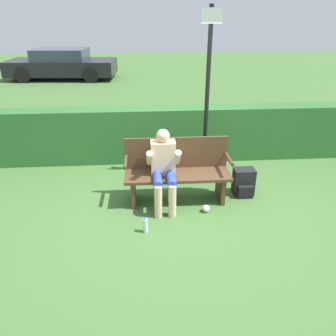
% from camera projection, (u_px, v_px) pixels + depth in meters
% --- Properties ---
extents(ground_plane, '(40.00, 40.00, 0.00)m').
position_uv_depth(ground_plane, '(177.00, 200.00, 5.08)').
color(ground_plane, '#426B33').
extents(hedge_back, '(12.00, 0.43, 1.03)m').
position_uv_depth(hedge_back, '(169.00, 134.00, 6.29)').
color(hedge_back, '#2D662D').
rests_on(hedge_back, ground).
extents(park_bench, '(1.58, 0.49, 0.95)m').
position_uv_depth(park_bench, '(177.00, 171.00, 4.95)').
color(park_bench, '#513823').
rests_on(park_bench, ground).
extents(person_seated, '(0.49, 0.64, 1.14)m').
position_uv_depth(person_seated, '(164.00, 166.00, 4.73)').
color(person_seated, beige).
rests_on(person_seated, ground).
extents(backpack, '(0.32, 0.30, 0.43)m').
position_uv_depth(backpack, '(244.00, 182.00, 5.18)').
color(backpack, black).
rests_on(backpack, ground).
extents(water_bottle, '(0.06, 0.06, 0.23)m').
position_uv_depth(water_bottle, '(145.00, 225.00, 4.31)').
color(water_bottle, silver).
rests_on(water_bottle, ground).
extents(signpost, '(0.31, 0.09, 2.75)m').
position_uv_depth(signpost, '(207.00, 91.00, 5.23)').
color(signpost, black).
rests_on(signpost, ground).
extents(parked_car, '(4.55, 2.17, 1.24)m').
position_uv_depth(parked_car, '(62.00, 64.00, 13.88)').
color(parked_car, black).
rests_on(parked_car, ground).
extents(litter_crumple, '(0.11, 0.11, 0.11)m').
position_uv_depth(litter_crumple, '(206.00, 208.00, 4.76)').
color(litter_crumple, silver).
rests_on(litter_crumple, ground).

